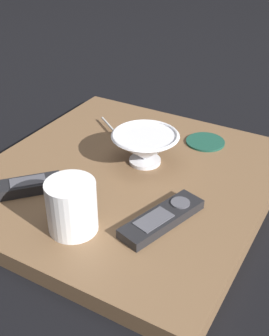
{
  "coord_description": "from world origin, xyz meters",
  "views": [
    {
      "loc": [
        -0.41,
        0.68,
        0.55
      ],
      "look_at": [
        -0.02,
        0.0,
        0.06
      ],
      "focal_mm": 46.33,
      "sensor_mm": 36.0,
      "label": 1
    }
  ],
  "objects_px": {
    "cereal_bowl": "(145,147)",
    "tv_remote_near": "(17,188)",
    "coffee_mug": "(72,207)",
    "teaspoon": "(117,135)",
    "drink_coaster": "(205,142)",
    "tv_remote_far": "(162,218)"
  },
  "relations": [
    {
      "from": "coffee_mug",
      "to": "cereal_bowl",
      "type": "bearing_deg",
      "value": -90.41
    },
    {
      "from": "coffee_mug",
      "to": "tv_remote_far",
      "type": "bearing_deg",
      "value": -144.36
    },
    {
      "from": "cereal_bowl",
      "to": "teaspoon",
      "type": "xyz_separation_m",
      "value": [
        0.11,
        -0.06,
        -0.03
      ]
    },
    {
      "from": "drink_coaster",
      "to": "tv_remote_far",
      "type": "bearing_deg",
      "value": 97.94
    },
    {
      "from": "cereal_bowl",
      "to": "teaspoon",
      "type": "distance_m",
      "value": 0.13
    },
    {
      "from": "teaspoon",
      "to": "tv_remote_far",
      "type": "height_order",
      "value": "teaspoon"
    },
    {
      "from": "tv_remote_far",
      "to": "teaspoon",
      "type": "bearing_deg",
      "value": -43.99
    },
    {
      "from": "tv_remote_far",
      "to": "cereal_bowl",
      "type": "bearing_deg",
      "value": -52.87
    },
    {
      "from": "coffee_mug",
      "to": "tv_remote_near",
      "type": "xyz_separation_m",
      "value": [
        0.17,
        -0.03,
        -0.04
      ]
    },
    {
      "from": "coffee_mug",
      "to": "drink_coaster",
      "type": "height_order",
      "value": "coffee_mug"
    },
    {
      "from": "cereal_bowl",
      "to": "tv_remote_near",
      "type": "xyz_separation_m",
      "value": [
        0.17,
        0.23,
        -0.03
      ]
    },
    {
      "from": "coffee_mug",
      "to": "tv_remote_near",
      "type": "distance_m",
      "value": 0.18
    },
    {
      "from": "cereal_bowl",
      "to": "teaspoon",
      "type": "bearing_deg",
      "value": -28.65
    },
    {
      "from": "cereal_bowl",
      "to": "coffee_mug",
      "type": "xyz_separation_m",
      "value": [
        0.0,
        0.27,
        0.01
      ]
    },
    {
      "from": "coffee_mug",
      "to": "drink_coaster",
      "type": "bearing_deg",
      "value": -101.66
    },
    {
      "from": "coffee_mug",
      "to": "tv_remote_near",
      "type": "relative_size",
      "value": 0.6
    },
    {
      "from": "coffee_mug",
      "to": "drink_coaster",
      "type": "distance_m",
      "value": 0.43
    },
    {
      "from": "coffee_mug",
      "to": "tv_remote_far",
      "type": "relative_size",
      "value": 0.53
    },
    {
      "from": "cereal_bowl",
      "to": "drink_coaster",
      "type": "relative_size",
      "value": 1.6
    },
    {
      "from": "cereal_bowl",
      "to": "tv_remote_near",
      "type": "bearing_deg",
      "value": 54.0
    },
    {
      "from": "tv_remote_near",
      "to": "tv_remote_far",
      "type": "height_order",
      "value": "tv_remote_near"
    },
    {
      "from": "cereal_bowl",
      "to": "tv_remote_far",
      "type": "distance_m",
      "value": 0.22
    }
  ]
}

